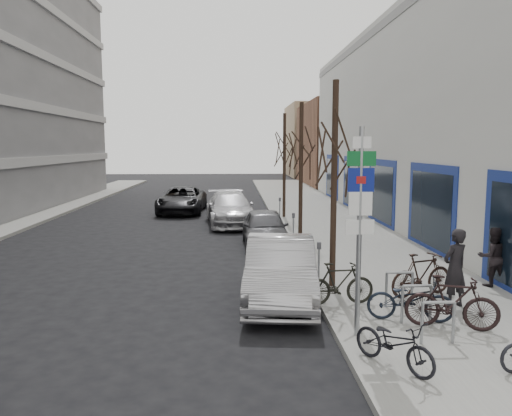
{
  "coord_description": "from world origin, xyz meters",
  "views": [
    {
      "loc": [
        0.02,
        -9.31,
        3.84
      ],
      "look_at": [
        0.65,
        5.39,
        2.0
      ],
      "focal_mm": 35.0,
      "sensor_mm": 36.0,
      "label": 1
    }
  ],
  "objects": [
    {
      "name": "tan_building_far",
      "position": [
        13.5,
        55.0,
        4.5
      ],
      "size": [
        13.0,
        12.0,
        9.0
      ],
      "primitive_type": "cube",
      "color": "#937A5B",
      "rests_on": "ground"
    },
    {
      "name": "bike_mid_curb",
      "position": [
        3.72,
        0.74,
        0.7
      ],
      "size": [
        1.87,
        0.95,
        1.09
      ],
      "primitive_type": "imported",
      "rotation": [
        0.0,
        0.0,
        1.33
      ],
      "color": "black",
      "rests_on": "sidewalk_east"
    },
    {
      "name": "sidewalk_east",
      "position": [
        4.5,
        10.0,
        0.07
      ],
      "size": [
        5.0,
        70.0,
        0.15
      ],
      "primitive_type": "cube",
      "color": "slate",
      "rests_on": "ground"
    },
    {
      "name": "meter_mid",
      "position": [
        2.15,
        8.5,
        0.92
      ],
      "size": [
        0.1,
        0.08,
        1.27
      ],
      "color": "gray",
      "rests_on": "sidewalk_east"
    },
    {
      "name": "tree_near",
      "position": [
        2.6,
        3.5,
        4.1
      ],
      "size": [
        1.8,
        1.8,
        5.5
      ],
      "color": "black",
      "rests_on": "ground"
    },
    {
      "name": "parked_car_back",
      "position": [
        -0.2,
        14.92,
        0.78
      ],
      "size": [
        2.77,
        5.6,
        1.56
      ],
      "primitive_type": "imported",
      "rotation": [
        0.0,
        0.0,
        0.11
      ],
      "color": "#A9A8AD",
      "rests_on": "ground"
    },
    {
      "name": "pedestrian_far",
      "position": [
        6.8,
        3.27,
        0.95
      ],
      "size": [
        0.59,
        0.41,
        1.59
      ],
      "primitive_type": "imported",
      "rotation": [
        0.0,
        0.0,
        3.12
      ],
      "color": "black",
      "rests_on": "sidewalk_east"
    },
    {
      "name": "tree_far",
      "position": [
        2.6,
        16.5,
        4.1
      ],
      "size": [
        1.8,
        1.8,
        5.5
      ],
      "color": "black",
      "rests_on": "ground"
    },
    {
      "name": "meter_back",
      "position": [
        2.15,
        14.0,
        0.92
      ],
      "size": [
        0.1,
        0.08,
        1.27
      ],
      "color": "gray",
      "rests_on": "sidewalk_east"
    },
    {
      "name": "parked_car_mid",
      "position": [
        1.18,
        9.51,
        0.71
      ],
      "size": [
        1.76,
        4.21,
        1.42
      ],
      "primitive_type": "imported",
      "rotation": [
        0.0,
        0.0,
        0.02
      ],
      "color": "#46464B",
      "rests_on": "ground"
    },
    {
      "name": "tree_mid",
      "position": [
        2.6,
        10.0,
        4.1
      ],
      "size": [
        1.8,
        1.8,
        5.5
      ],
      "color": "black",
      "rests_on": "ground"
    },
    {
      "name": "brick_building_far",
      "position": [
        13.0,
        40.0,
        4.0
      ],
      "size": [
        12.0,
        14.0,
        8.0
      ],
      "primitive_type": "cube",
      "color": "brown",
      "rests_on": "ground"
    },
    {
      "name": "meter_front",
      "position": [
        2.15,
        3.0,
        0.92
      ],
      "size": [
        0.1,
        0.08,
        1.27
      ],
      "color": "gray",
      "rests_on": "sidewalk_east"
    },
    {
      "name": "bike_near_right",
      "position": [
        4.38,
        0.24,
        0.71
      ],
      "size": [
        1.93,
        1.11,
        1.12
      ],
      "primitive_type": "imported",
      "rotation": [
        0.0,
        0.0,
        1.25
      ],
      "color": "black",
      "rests_on": "sidewalk_east"
    },
    {
      "name": "pedestrian_near",
      "position": [
        5.05,
        1.62,
        1.06
      ],
      "size": [
        0.79,
        0.68,
        1.83
      ],
      "primitive_type": "imported",
      "rotation": [
        0.0,
        0.0,
        3.58
      ],
      "color": "black",
      "rests_on": "sidewalk_east"
    },
    {
      "name": "bike_rack",
      "position": [
        3.8,
        0.6,
        0.66
      ],
      "size": [
        0.66,
        2.26,
        0.83
      ],
      "color": "gray",
      "rests_on": "sidewalk_east"
    },
    {
      "name": "parked_car_front",
      "position": [
        1.14,
        2.72,
        0.78
      ],
      "size": [
        2.07,
        4.88,
        1.56
      ],
      "primitive_type": "imported",
      "rotation": [
        0.0,
        0.0,
        -0.09
      ],
      "color": "#A2A2A7",
      "rests_on": "ground"
    },
    {
      "name": "lane_car",
      "position": [
        -3.02,
        19.46,
        0.75
      ],
      "size": [
        2.64,
        5.44,
        1.49
      ],
      "primitive_type": "imported",
      "rotation": [
        0.0,
        0.0,
        -0.03
      ],
      "color": "black",
      "rests_on": "ground"
    },
    {
      "name": "bike_far_inner",
      "position": [
        4.61,
        2.45,
        0.71
      ],
      "size": [
        1.9,
        1.15,
        1.11
      ],
      "primitive_type": "imported",
      "rotation": [
        0.0,
        0.0,
        1.93
      ],
      "color": "black",
      "rests_on": "sidewalk_east"
    },
    {
      "name": "highway_sign_pole",
      "position": [
        2.4,
        -0.01,
        2.46
      ],
      "size": [
        0.55,
        0.1,
        4.2
      ],
      "color": "gray",
      "rests_on": "ground"
    },
    {
      "name": "bike_near_left",
      "position": [
        2.67,
        -1.45,
        0.64
      ],
      "size": [
        1.31,
        1.6,
        0.98
      ],
      "primitive_type": "imported",
      "rotation": [
        0.0,
        0.0,
        0.6
      ],
      "color": "black",
      "rests_on": "sidewalk_east"
    },
    {
      "name": "bike_mid_inner",
      "position": [
        2.43,
        1.88,
        0.66
      ],
      "size": [
        1.73,
        0.67,
        1.03
      ],
      "primitive_type": "imported",
      "rotation": [
        0.0,
        0.0,
        1.67
      ],
      "color": "black",
      "rests_on": "sidewalk_east"
    },
    {
      "name": "ground",
      "position": [
        0.0,
        0.0,
        0.0
      ],
      "size": [
        120.0,
        120.0,
        0.0
      ],
      "primitive_type": "plane",
      "color": "black",
      "rests_on": "ground"
    }
  ]
}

